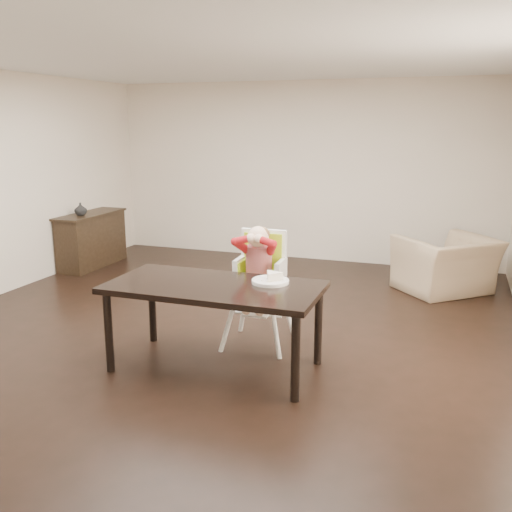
{
  "coord_description": "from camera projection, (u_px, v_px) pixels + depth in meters",
  "views": [
    {
      "loc": [
        2.25,
        -5.0,
        2.08
      ],
      "look_at": [
        0.59,
        -0.28,
        0.91
      ],
      "focal_mm": 40.0,
      "sensor_mm": 36.0,
      "label": 1
    }
  ],
  "objects": [
    {
      "name": "vase",
      "position": [
        81.0,
        209.0,
        8.11
      ],
      "size": [
        0.23,
        0.24,
        0.17
      ],
      "primitive_type": "imported",
      "rotation": [
        0.0,
        0.0,
        -0.4
      ],
      "color": "#99999E",
      "rests_on": "sideboard"
    },
    {
      "name": "armchair",
      "position": [
        447.0,
        256.0,
        7.09
      ],
      "size": [
        1.26,
        1.23,
        0.93
      ],
      "primitive_type": "imported",
      "rotation": [
        0.0,
        0.0,
        3.87
      ],
      "color": "tan",
      "rests_on": "ground"
    },
    {
      "name": "high_chair",
      "position": [
        260.0,
        261.0,
        5.33
      ],
      "size": [
        0.5,
        0.5,
        1.15
      ],
      "rotation": [
        0.0,
        0.0,
        0.04
      ],
      "color": "white",
      "rests_on": "ground"
    },
    {
      "name": "plate",
      "position": [
        271.0,
        279.0,
        4.84
      ],
      "size": [
        0.42,
        0.42,
        0.09
      ],
      "rotation": [
        0.0,
        0.0,
        0.41
      ],
      "color": "white",
      "rests_on": "dining_table"
    },
    {
      "name": "dining_table",
      "position": [
        214.0,
        293.0,
        4.82
      ],
      "size": [
        1.8,
        0.9,
        0.75
      ],
      "color": "black",
      "rests_on": "ground"
    },
    {
      "name": "ground",
      "position": [
        211.0,
        332.0,
        5.79
      ],
      "size": [
        7.0,
        7.0,
        0.0
      ],
      "primitive_type": "plane",
      "color": "black",
      "rests_on": "ground"
    },
    {
      "name": "sideboard",
      "position": [
        92.0,
        240.0,
        8.41
      ],
      "size": [
        0.44,
        1.26,
        0.79
      ],
      "color": "black",
      "rests_on": "ground"
    },
    {
      "name": "room_walls",
      "position": [
        207.0,
        147.0,
        5.37
      ],
      "size": [
        6.02,
        7.02,
        2.71
      ],
      "color": "beige",
      "rests_on": "ground"
    }
  ]
}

